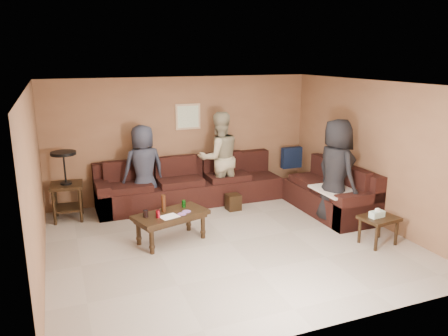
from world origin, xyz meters
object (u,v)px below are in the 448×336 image
Objects in this scene: sectional_sofa at (238,191)px; person_left at (144,168)px; person_middle at (219,158)px; person_right at (336,172)px; coffee_table at (171,217)px; end_table_left at (66,184)px; side_table_right at (379,220)px; waste_bin at (233,202)px.

person_left is at bearing 164.24° from sectional_sofa.
person_middle is 0.99× the size of person_right.
coffee_table is (-1.67, -1.15, 0.08)m from sectional_sofa.
end_table_left is 5.39m from side_table_right.
end_table_left reaches higher than side_table_right.
coffee_table is 3.28m from side_table_right.
person_middle is (-0.24, 0.42, 0.59)m from sectional_sofa.
coffee_table is 4.14× the size of waste_bin.
end_table_left is (-1.49, 1.64, 0.25)m from coffee_table.
person_middle is at bearing 120.15° from sectional_sofa.
coffee_table is 2.18m from person_middle.
person_right is (4.44, -1.85, 0.27)m from end_table_left.
person_right reaches higher than person_left.
person_middle is at bearing 119.11° from side_table_right.
person_left is 0.90× the size of person_middle.
waste_bin is (-1.52, 2.30, -0.24)m from side_table_right.
waste_bin is (1.50, 1.01, -0.25)m from coffee_table.
waste_bin is at bearing 148.10° from person_left.
person_left is at bearing -5.18° from person_middle.
end_table_left is 0.69× the size of person_middle.
sectional_sofa is at bearing 34.64° from coffee_table.
person_left is at bearing 0.15° from end_table_left.
end_table_left is 0.76× the size of person_left.
sectional_sofa is at bearing 40.44° from person_right.
sectional_sofa is 15.12× the size of waste_bin.
person_left reaches higher than coffee_table.
sectional_sofa is 0.28m from waste_bin.
person_right is at bearing -46.85° from sectional_sofa.
person_left is (-1.75, 0.49, 0.50)m from sectional_sofa.
person_left is at bearing 136.56° from side_table_right.
sectional_sofa is at bearing 117.88° from person_middle.
side_table_right is at bearing -23.16° from coffee_table.
person_middle reaches higher than side_table_right.
person_right is (1.28, -1.36, 0.60)m from sectional_sofa.
coffee_table is 0.69× the size of person_right.
person_left is (-3.10, 2.94, 0.43)m from side_table_right.
side_table_right is at bearing 116.84° from person_middle.
waste_bin is 0.17× the size of person_middle.
end_table_left is (-3.16, 0.49, 0.34)m from sectional_sofa.
sectional_sofa is 7.69× the size of side_table_right.
person_middle is at bearing -1.44° from end_table_left.
end_table_left is 4.11× the size of waste_bin.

